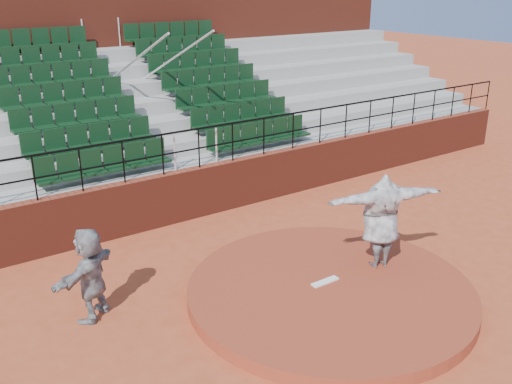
# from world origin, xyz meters

# --- Properties ---
(ground) EXTENTS (90.00, 90.00, 0.00)m
(ground) POSITION_xyz_m (0.00, 0.00, 0.00)
(ground) COLOR #AF4827
(ground) RESTS_ON ground
(pitchers_mound) EXTENTS (5.50, 5.50, 0.25)m
(pitchers_mound) POSITION_xyz_m (0.00, 0.00, 0.12)
(pitchers_mound) COLOR maroon
(pitchers_mound) RESTS_ON ground
(pitching_rubber) EXTENTS (0.60, 0.15, 0.03)m
(pitching_rubber) POSITION_xyz_m (0.00, 0.15, 0.27)
(pitching_rubber) COLOR white
(pitching_rubber) RESTS_ON pitchers_mound
(boundary_wall) EXTENTS (24.00, 0.30, 1.30)m
(boundary_wall) POSITION_xyz_m (0.00, 5.00, 0.65)
(boundary_wall) COLOR maroon
(boundary_wall) RESTS_ON ground
(wall_railing) EXTENTS (24.04, 0.05, 1.03)m
(wall_railing) POSITION_xyz_m (0.00, 5.00, 2.03)
(wall_railing) COLOR black
(wall_railing) RESTS_ON boundary_wall
(seating_deck) EXTENTS (24.00, 5.97, 4.63)m
(seating_deck) POSITION_xyz_m (0.00, 8.65, 1.44)
(seating_deck) COLOR #979792
(seating_deck) RESTS_ON ground
(press_box_facade) EXTENTS (24.00, 3.00, 7.10)m
(press_box_facade) POSITION_xyz_m (0.00, 12.60, 3.55)
(press_box_facade) COLOR maroon
(press_box_facade) RESTS_ON ground
(pitcher) EXTENTS (2.52, 1.40, 1.98)m
(pitcher) POSITION_xyz_m (1.36, 0.08, 1.24)
(pitcher) COLOR black
(pitcher) RESTS_ON pitchers_mound
(fielder) EXTENTS (1.61, 1.37, 1.75)m
(fielder) POSITION_xyz_m (-3.97, 1.95, 0.87)
(fielder) COLOR black
(fielder) RESTS_ON ground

